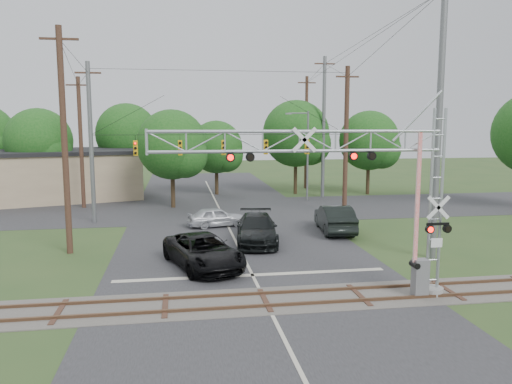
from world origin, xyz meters
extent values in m
plane|color=#2F4921|center=(0.00, 0.00, 0.00)|extent=(160.00, 160.00, 0.00)
cube|color=#29292B|center=(0.00, 10.00, 0.01)|extent=(14.00, 90.00, 0.02)
cube|color=#29292B|center=(0.00, 24.00, 0.01)|extent=(90.00, 12.00, 0.02)
cube|color=#46423D|center=(0.00, 2.00, 0.02)|extent=(90.00, 3.20, 0.05)
cube|color=brown|center=(0.00, 1.28, 0.09)|extent=(90.00, 0.12, 0.14)
cube|color=brown|center=(0.00, 2.72, 0.09)|extent=(90.00, 0.12, 0.14)
cylinder|color=gray|center=(7.08, 1.70, 0.16)|extent=(0.97, 0.97, 0.32)
cube|color=silver|center=(7.02, 1.38, 2.33)|extent=(0.49, 0.03, 0.38)
cube|color=slate|center=(6.43, 1.48, 0.81)|extent=(0.60, 0.49, 1.62)
cube|color=red|center=(6.16, 1.48, 4.11)|extent=(0.15, 0.10, 5.41)
cylinder|color=slate|center=(-9.50, 20.00, 5.75)|extent=(0.32, 0.32, 11.50)
cylinder|color=#3D251C|center=(9.50, 20.00, 5.75)|extent=(0.36, 0.36, 11.50)
cylinder|color=black|center=(0.00, 20.00, 6.36)|extent=(19.00, 0.03, 0.03)
cube|color=#ECAB10|center=(-6.40, 20.00, 5.41)|extent=(0.30, 0.30, 1.10)
cube|color=#ECAB10|center=(-3.20, 20.00, 5.41)|extent=(0.30, 0.30, 1.10)
cube|color=#ECAB10|center=(0.00, 20.00, 5.41)|extent=(0.30, 0.30, 1.10)
cube|color=#ECAB10|center=(3.20, 20.00, 5.41)|extent=(0.30, 0.30, 1.10)
cube|color=#ECAB10|center=(6.40, 20.00, 5.41)|extent=(0.30, 0.30, 1.10)
imported|color=black|center=(-2.22, 7.28, 0.82)|extent=(4.40, 6.48, 1.65)
imported|color=black|center=(1.23, 11.95, 0.85)|extent=(3.12, 6.15, 1.71)
imported|color=silver|center=(-0.79, 17.17, 0.69)|extent=(4.26, 2.37, 1.37)
imported|color=black|center=(6.86, 14.23, 0.90)|extent=(2.50, 5.67, 1.81)
cube|color=tan|center=(-17.37, 32.20, 2.17)|extent=(21.49, 14.84, 4.34)
cube|color=black|center=(-17.37, 32.20, 4.51)|extent=(21.99, 15.34, 0.33)
cube|color=black|center=(-17.37, 27.36, 1.74)|extent=(10.35, 3.10, 2.17)
cylinder|color=slate|center=(8.49, 27.67, 4.14)|extent=(0.18, 0.18, 8.29)
cylinder|color=slate|center=(7.57, 27.67, 8.10)|extent=(1.84, 0.11, 0.11)
cube|color=slate|center=(6.65, 27.67, 8.06)|extent=(0.55, 0.23, 0.14)
cylinder|color=#3D251C|center=(-11.44, 26.84, 5.52)|extent=(0.34, 0.34, 11.04)
cube|color=#3D251C|center=(-11.44, 26.84, 10.34)|extent=(2.00, 0.12, 0.12)
cylinder|color=slate|center=(10.60, 29.76, 6.75)|extent=(0.34, 0.34, 13.50)
cube|color=#3D251C|center=(10.60, 29.76, 12.80)|extent=(2.00, 0.12, 0.12)
cylinder|color=#3D251C|center=(-9.44, 11.20, 6.15)|extent=(0.34, 0.34, 12.29)
cube|color=#3D251C|center=(-9.44, 11.20, 11.59)|extent=(2.00, 0.12, 0.12)
cylinder|color=slate|center=(10.02, 7.11, 7.26)|extent=(0.34, 0.34, 14.53)
cylinder|color=#3D251C|center=(10.68, 36.65, 6.14)|extent=(0.34, 0.34, 12.27)
cube|color=#3D251C|center=(10.68, 36.65, 11.57)|extent=(2.00, 0.12, 0.12)
cylinder|color=#382919|center=(-16.13, 31.95, 1.97)|extent=(0.36, 0.36, 3.94)
sphere|color=#174E16|center=(-16.13, 31.95, 5.56)|extent=(6.09, 6.09, 6.09)
cylinder|color=#382919|center=(-8.76, 38.43, 2.14)|extent=(0.36, 0.36, 4.28)
sphere|color=#174E16|center=(-8.76, 38.43, 6.04)|extent=(6.62, 6.62, 6.62)
cylinder|color=#382919|center=(-3.86, 25.72, 1.92)|extent=(0.36, 0.36, 3.83)
sphere|color=#174E16|center=(-3.86, 25.72, 5.40)|extent=(5.93, 5.93, 5.93)
cylinder|color=#382919|center=(0.46, 33.10, 1.71)|extent=(0.36, 0.36, 3.43)
sphere|color=#174E16|center=(0.46, 33.10, 4.83)|extent=(5.29, 5.29, 5.29)
cylinder|color=#382919|center=(8.48, 32.36, 2.18)|extent=(0.36, 0.36, 4.37)
sphere|color=#174E16|center=(8.48, 32.36, 6.16)|extent=(6.75, 6.75, 6.75)
cylinder|color=#382919|center=(15.74, 31.00, 1.94)|extent=(0.36, 0.36, 3.88)
sphere|color=#174E16|center=(15.74, 31.00, 5.47)|extent=(6.00, 6.00, 6.00)
camera|label=1|loc=(-3.39, -17.17, 7.17)|focal=35.00mm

